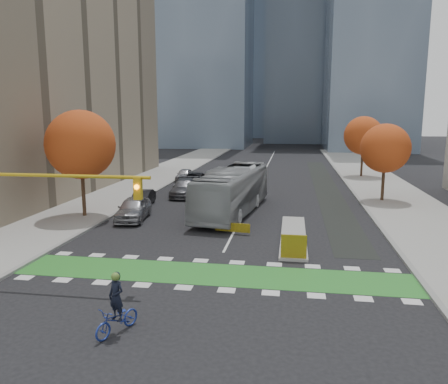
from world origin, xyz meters
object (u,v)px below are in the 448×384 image
(tree_east_far, at_px, (363,136))
(parked_car_a, at_px, (133,209))
(parked_car_e, at_px, (184,175))
(hazard_board, at_px, (294,247))
(parked_car_c, at_px, (184,188))
(parked_car_b, at_px, (143,198))
(tree_west, at_px, (81,145))
(bus, at_px, (233,190))
(traffic_signal_west, at_px, (37,198))
(cyclist, at_px, (117,313))
(tree_east_near, at_px, (385,148))
(parked_car_d, at_px, (194,180))

(tree_east_far, relative_size, parked_car_a, 1.51)
(parked_car_a, xyz_separation_m, parked_car_e, (-1.04, 20.00, -0.15))
(hazard_board, relative_size, parked_car_c, 0.25)
(hazard_board, xyz_separation_m, parked_car_c, (-10.50, 17.63, 0.02))
(parked_car_b, bearing_deg, tree_west, -126.11)
(bus, bearing_deg, parked_car_b, 177.30)
(parked_car_b, relative_size, parked_car_e, 0.99)
(hazard_board, xyz_separation_m, bus, (-4.86, 11.16, 1.05))
(parked_car_a, bearing_deg, tree_west, 171.03)
(traffic_signal_west, bearing_deg, parked_car_a, 90.16)
(hazard_board, height_order, parked_car_c, parked_car_c)
(tree_east_far, height_order, cyclist, tree_east_far)
(tree_east_near, bearing_deg, cyclist, -118.04)
(hazard_board, relative_size, parked_car_a, 0.28)
(parked_car_c, distance_m, parked_car_e, 10.31)
(parked_car_a, bearing_deg, parked_car_b, 95.10)
(tree_west, bearing_deg, parked_car_b, 58.17)
(bus, height_order, parked_car_d, bus)
(hazard_board, height_order, bus, bus)
(tree_west, distance_m, bus, 12.23)
(traffic_signal_west, height_order, parked_car_d, traffic_signal_west)
(tree_west, relative_size, tree_east_far, 1.08)
(hazard_board, relative_size, parked_car_d, 0.25)
(parked_car_c, bearing_deg, traffic_signal_west, -98.30)
(tree_west, distance_m, parked_car_e, 20.65)
(parked_car_d, bearing_deg, parked_car_a, -96.34)
(traffic_signal_west, distance_m, parked_car_d, 27.56)
(hazard_board, relative_size, tree_east_far, 0.18)
(parked_car_a, bearing_deg, traffic_signal_west, -96.44)
(parked_car_c, xyz_separation_m, parked_car_e, (-2.50, 10.00, -0.12))
(traffic_signal_west, relative_size, parked_car_a, 1.69)
(parked_car_b, relative_size, parked_car_d, 0.72)
(parked_car_b, bearing_deg, parked_car_c, 59.16)
(tree_east_far, bearing_deg, tree_west, -133.30)
(traffic_signal_west, distance_m, cyclist, 7.83)
(parked_car_e, bearing_deg, parked_car_a, -88.45)
(tree_east_near, relative_size, parked_car_b, 1.72)
(tree_west, xyz_separation_m, tree_east_far, (24.50, 26.00, -0.38))
(parked_car_a, relative_size, parked_car_c, 0.89)
(traffic_signal_west, relative_size, cyclist, 3.66)
(tree_east_near, relative_size, cyclist, 3.04)
(bus, xyz_separation_m, parked_car_b, (-8.14, 1.47, -1.17))
(parked_car_c, bearing_deg, cyclist, -85.78)
(bus, distance_m, parked_car_b, 8.35)
(traffic_signal_west, relative_size, parked_car_d, 1.50)
(hazard_board, bearing_deg, parked_car_e, 115.19)
(cyclist, relative_size, parked_car_e, 0.56)
(tree_east_near, height_order, parked_car_b, tree_east_near)
(tree_west, bearing_deg, traffic_signal_west, -71.98)
(cyclist, bearing_deg, parked_car_e, 124.33)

